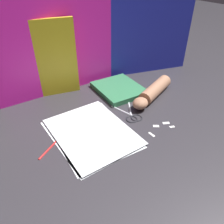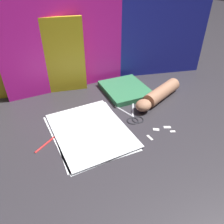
% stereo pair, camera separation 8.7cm
% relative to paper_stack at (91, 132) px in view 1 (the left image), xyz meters
% --- Properties ---
extents(ground_plane, '(6.00, 6.00, 0.00)m').
position_rel_paper_stack_xyz_m(ground_plane, '(0.13, 0.02, -0.00)').
color(ground_plane, '#2D2B30').
extents(backdrop_panel_left, '(0.57, 0.11, 0.36)m').
position_rel_paper_stack_xyz_m(backdrop_panel_left, '(-0.18, 0.40, 0.18)').
color(backdrop_panel_left, yellow).
rests_on(backdrop_panel_left, ground_plane).
extents(backdrop_panel_center, '(0.81, 0.08, 0.53)m').
position_rel_paper_stack_xyz_m(backdrop_panel_center, '(0.11, 0.40, 0.26)').
color(backdrop_panel_center, '#D81E9E').
rests_on(backdrop_panel_center, ground_plane).
extents(backdrop_panel_right, '(0.81, 0.17, 0.54)m').
position_rel_paper_stack_xyz_m(backdrop_panel_right, '(0.40, 0.40, 0.27)').
color(backdrop_panel_right, '#2833D1').
rests_on(backdrop_panel_right, ground_plane).
extents(paper_stack, '(0.31, 0.38, 0.01)m').
position_rel_paper_stack_xyz_m(paper_stack, '(0.00, 0.00, 0.00)').
color(paper_stack, white).
rests_on(paper_stack, ground_plane).
extents(book_closed, '(0.22, 0.25, 0.03)m').
position_rel_paper_stack_xyz_m(book_closed, '(0.27, 0.24, 0.01)').
color(book_closed, '#2D7247').
rests_on(book_closed, ground_plane).
extents(scissors, '(0.10, 0.17, 0.01)m').
position_rel_paper_stack_xyz_m(scissors, '(0.20, 0.02, -0.00)').
color(scissors, silver).
rests_on(scissors, ground_plane).
extents(hand_forearm, '(0.31, 0.19, 0.06)m').
position_rel_paper_stack_xyz_m(hand_forearm, '(0.38, 0.10, 0.03)').
color(hand_forearm, '#A87556').
rests_on(hand_forearm, ground_plane).
extents(paper_scrap_near, '(0.03, 0.02, 0.00)m').
position_rel_paper_stack_xyz_m(paper_scrap_near, '(0.25, -0.09, -0.00)').
color(paper_scrap_near, white).
rests_on(paper_scrap_near, ground_plane).
extents(paper_scrap_mid, '(0.01, 0.03, 0.00)m').
position_rel_paper_stack_xyz_m(paper_scrap_mid, '(0.20, -0.12, -0.00)').
color(paper_scrap_mid, white).
rests_on(paper_scrap_mid, ground_plane).
extents(paper_scrap_far, '(0.03, 0.02, 0.00)m').
position_rel_paper_stack_xyz_m(paper_scrap_far, '(0.30, -0.10, -0.00)').
color(paper_scrap_far, white).
rests_on(paper_scrap_far, ground_plane).
extents(paper_scrap_side, '(0.02, 0.02, 0.00)m').
position_rel_paper_stack_xyz_m(paper_scrap_side, '(0.30, -0.13, -0.00)').
color(paper_scrap_side, white).
rests_on(paper_scrap_side, ground_plane).
extents(pen, '(0.10, 0.08, 0.01)m').
position_rel_paper_stack_xyz_m(pen, '(-0.17, -0.00, -0.00)').
color(pen, red).
rests_on(pen, ground_plane).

